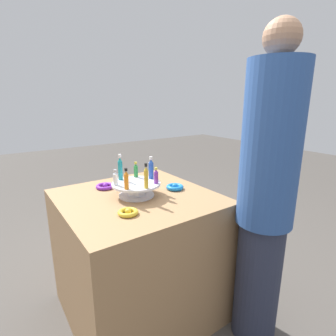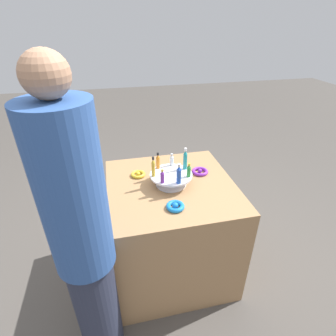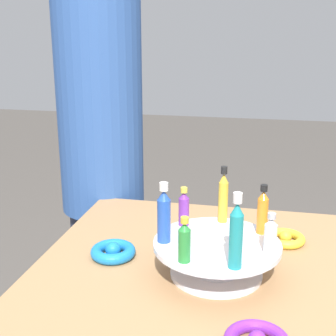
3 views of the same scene
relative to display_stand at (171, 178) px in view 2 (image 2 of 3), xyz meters
The scene contains 14 objects.
ground_plane 0.80m from the display_stand, ahead, with size 12.00×12.00×0.00m, color #4C4742.
party_table 0.42m from the display_stand, ahead, with size 0.81×0.81×0.75m.
display_stand is the anchor object (origin of this frame).
bottle_green 0.13m from the display_stand, 151.99° to the left, with size 0.02×0.02×0.09m.
bottle_teal 0.15m from the display_stand, 156.58° to the right, with size 0.03×0.03×0.15m.
bottle_clear 0.13m from the display_stand, 105.15° to the right, with size 0.03×0.03×0.09m.
bottle_orange 0.14m from the display_stand, 53.72° to the right, with size 0.02×0.02×0.11m.
bottle_gold 0.14m from the display_stand, ahead, with size 0.02×0.02×0.13m.
bottle_purple 0.13m from the display_stand, 49.13° to the left, with size 0.02×0.02×0.09m.
bottle_blue 0.14m from the display_stand, 100.56° to the left, with size 0.03×0.03×0.13m.
ribbon_bow_blue 0.25m from the display_stand, 82.37° to the left, with size 0.10×0.10×0.04m.
ribbon_bow_purple 0.25m from the display_stand, 157.63° to the right, with size 0.11×0.11×0.03m.
ribbon_bow_gold 0.25m from the display_stand, 37.63° to the right, with size 0.10×0.10×0.03m.
person_figure 0.68m from the display_stand, 40.42° to the left, with size 0.27×0.27×1.61m.
Camera 2 is at (0.33, 1.37, 1.69)m, focal length 28.00 mm.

